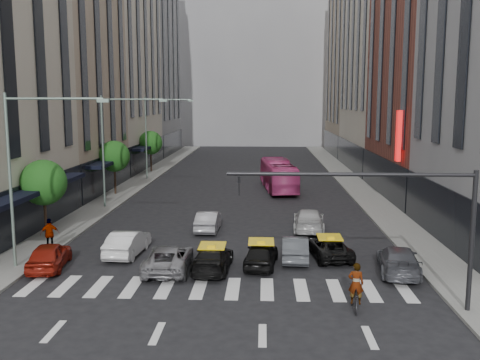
# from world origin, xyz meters

# --- Properties ---
(ground) EXTENTS (160.00, 160.00, 0.00)m
(ground) POSITION_xyz_m (0.00, 0.00, 0.00)
(ground) COLOR black
(ground) RESTS_ON ground
(sidewalk_left) EXTENTS (3.00, 96.00, 0.15)m
(sidewalk_left) POSITION_xyz_m (-11.50, 30.00, 0.07)
(sidewalk_left) COLOR slate
(sidewalk_left) RESTS_ON ground
(sidewalk_right) EXTENTS (3.00, 96.00, 0.15)m
(sidewalk_right) POSITION_xyz_m (11.50, 30.00, 0.07)
(sidewalk_right) COLOR slate
(sidewalk_right) RESTS_ON ground
(building_left_b) EXTENTS (8.00, 16.00, 24.00)m
(building_left_b) POSITION_xyz_m (-17.00, 28.00, 12.00)
(building_left_b) COLOR tan
(building_left_b) RESTS_ON ground
(building_left_c) EXTENTS (8.00, 20.00, 36.00)m
(building_left_c) POSITION_xyz_m (-17.00, 46.00, 18.00)
(building_left_c) COLOR beige
(building_left_c) RESTS_ON ground
(building_left_d) EXTENTS (8.00, 18.00, 30.00)m
(building_left_d) POSITION_xyz_m (-17.00, 65.00, 15.00)
(building_left_d) COLOR gray
(building_left_d) RESTS_ON ground
(building_right_b) EXTENTS (8.00, 18.00, 26.00)m
(building_right_b) POSITION_xyz_m (17.00, 27.00, 13.00)
(building_right_b) COLOR brown
(building_right_b) RESTS_ON ground
(building_right_c) EXTENTS (8.00, 20.00, 40.00)m
(building_right_c) POSITION_xyz_m (17.00, 46.00, 20.00)
(building_right_c) COLOR beige
(building_right_c) RESTS_ON ground
(building_right_d) EXTENTS (8.00, 18.00, 28.00)m
(building_right_d) POSITION_xyz_m (17.00, 65.00, 14.00)
(building_right_d) COLOR tan
(building_right_d) RESTS_ON ground
(building_far) EXTENTS (30.00, 10.00, 36.00)m
(building_far) POSITION_xyz_m (0.00, 85.00, 18.00)
(building_far) COLOR gray
(building_far) RESTS_ON ground
(tree_near) EXTENTS (2.88, 2.88, 4.95)m
(tree_near) POSITION_xyz_m (-11.80, 10.00, 3.65)
(tree_near) COLOR black
(tree_near) RESTS_ON sidewalk_left
(tree_mid) EXTENTS (2.88, 2.88, 4.95)m
(tree_mid) POSITION_xyz_m (-11.80, 26.00, 3.65)
(tree_mid) COLOR black
(tree_mid) RESTS_ON sidewalk_left
(tree_far) EXTENTS (2.88, 2.88, 4.95)m
(tree_far) POSITION_xyz_m (-11.80, 42.00, 3.65)
(tree_far) COLOR black
(tree_far) RESTS_ON sidewalk_left
(streetlamp_near) EXTENTS (5.38, 0.25, 9.00)m
(streetlamp_near) POSITION_xyz_m (-10.04, 4.00, 5.90)
(streetlamp_near) COLOR gray
(streetlamp_near) RESTS_ON sidewalk_left
(streetlamp_mid) EXTENTS (5.38, 0.25, 9.00)m
(streetlamp_mid) POSITION_xyz_m (-10.04, 20.00, 5.90)
(streetlamp_mid) COLOR gray
(streetlamp_mid) RESTS_ON sidewalk_left
(streetlamp_far) EXTENTS (5.38, 0.25, 9.00)m
(streetlamp_far) POSITION_xyz_m (-10.04, 36.00, 5.90)
(streetlamp_far) COLOR gray
(streetlamp_far) RESTS_ON sidewalk_left
(traffic_signal) EXTENTS (10.10, 0.20, 6.00)m
(traffic_signal) POSITION_xyz_m (7.69, -1.00, 4.47)
(traffic_signal) COLOR black
(traffic_signal) RESTS_ON ground
(liberty_sign) EXTENTS (0.30, 0.70, 4.00)m
(liberty_sign) POSITION_xyz_m (12.60, 20.00, 6.00)
(liberty_sign) COLOR red
(liberty_sign) RESTS_ON ground
(car_red) EXTENTS (2.23, 4.36, 1.42)m
(car_red) POSITION_xyz_m (-9.20, 4.08, 0.71)
(car_red) COLOR maroon
(car_red) RESTS_ON ground
(car_white_front) EXTENTS (1.84, 4.48, 1.45)m
(car_white_front) POSITION_xyz_m (-5.73, 6.75, 0.72)
(car_white_front) COLOR silver
(car_white_front) RESTS_ON ground
(car_silver) EXTENTS (2.37, 4.90, 1.34)m
(car_silver) POSITION_xyz_m (-2.90, 4.05, 0.67)
(car_silver) COLOR gray
(car_silver) RESTS_ON ground
(taxi_left) EXTENTS (2.06, 4.60, 1.31)m
(taxi_left) POSITION_xyz_m (-0.62, 4.15, 0.65)
(taxi_left) COLOR black
(taxi_left) RESTS_ON ground
(taxi_center) EXTENTS (2.04, 4.10, 1.34)m
(taxi_center) POSITION_xyz_m (1.90, 4.94, 0.67)
(taxi_center) COLOR black
(taxi_center) RESTS_ON ground
(car_grey_mid) EXTENTS (1.58, 4.10, 1.33)m
(car_grey_mid) POSITION_xyz_m (3.78, 6.28, 0.67)
(car_grey_mid) COLOR #42464A
(car_grey_mid) RESTS_ON ground
(taxi_right) EXTENTS (2.52, 4.48, 1.18)m
(taxi_right) POSITION_xyz_m (5.71, 6.67, 0.59)
(taxi_right) COLOR black
(taxi_right) RESTS_ON ground
(car_grey_curb) EXTENTS (2.59, 5.00, 1.39)m
(car_grey_curb) POSITION_xyz_m (8.91, 4.13, 0.69)
(car_grey_curb) COLOR #474950
(car_grey_curb) RESTS_ON ground
(car_row2_left) EXTENTS (1.55, 4.15, 1.35)m
(car_row2_left) POSITION_xyz_m (-1.71, 12.72, 0.68)
(car_row2_left) COLOR #ABAAB0
(car_row2_left) RESTS_ON ground
(car_row2_right) EXTENTS (2.41, 5.16, 1.46)m
(car_row2_right) POSITION_xyz_m (5.10, 13.11, 0.73)
(car_row2_right) COLOR #B8B8B8
(car_row2_right) RESTS_ON ground
(bus) EXTENTS (3.61, 10.82, 2.96)m
(bus) POSITION_xyz_m (3.46, 29.58, 1.48)
(bus) COLOR #BD3776
(bus) RESTS_ON ground
(motorcycle) EXTENTS (0.89, 1.93, 0.98)m
(motorcycle) POSITION_xyz_m (5.91, -0.78, 0.49)
(motorcycle) COLOR black
(motorcycle) RESTS_ON ground
(rider) EXTENTS (0.70, 0.51, 1.79)m
(rider) POSITION_xyz_m (5.91, -0.78, 1.87)
(rider) COLOR gray
(rider) RESTS_ON motorcycle
(pedestrian_far) EXTENTS (1.16, 0.76, 1.84)m
(pedestrian_far) POSITION_xyz_m (-10.40, 7.19, 1.07)
(pedestrian_far) COLOR gray
(pedestrian_far) RESTS_ON sidewalk_left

